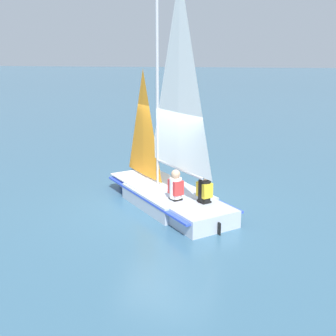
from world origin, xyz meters
The scene contains 4 objects.
ground_plane centered at (0.00, 0.00, 0.00)m, with size 260.00×260.00×0.00m, color #38607A.
sailboat_main centered at (-0.02, -0.02, 0.77)m, with size 4.14×3.98×5.78m.
sailor_helm centered at (-0.67, -0.33, 0.62)m, with size 0.43×0.42×1.16m.
sailor_crew centered at (-0.72, -1.04, 0.63)m, with size 0.43×0.42×1.16m.
Camera 1 is at (-10.22, -2.18, 3.82)m, focal length 45.00 mm.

